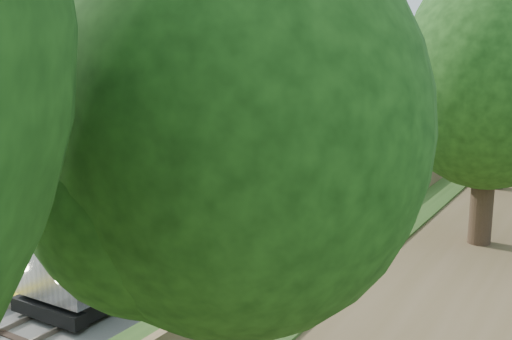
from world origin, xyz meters
The scene contains 9 objects.
trackbed centered at (2.00, 60.00, 0.07)m, with size 9.50×170.00×0.28m.
platform centered at (-5.20, 16.00, 0.19)m, with size 6.40×68.00×0.38m, color gray.
yellow_stripe centered at (-2.35, 16.00, 0.39)m, with size 0.55×68.00×0.01m, color gold.
station_building centered at (-14.00, 30.00, 4.09)m, with size 8.60×6.60×8.00m.
signal_gantry centered at (2.47, 54.99, 4.82)m, with size 8.40×0.38×6.20m.
trees_behind_platform centered at (-11.17, 20.67, 4.53)m, with size 7.82×53.32×7.21m.
train centered at (0.00, 64.22, 2.33)m, with size 3.11×124.61×4.57m.
lamppost_far centered at (-3.43, 11.30, 2.41)m, with size 0.45×0.45×4.55m.
signal_farside centered at (6.20, 19.78, 3.58)m, with size 0.31×0.25×5.66m.
Camera 1 is at (14.35, -7.76, 8.30)m, focal length 40.00 mm.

